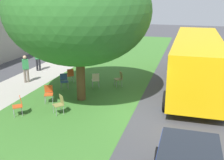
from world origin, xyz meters
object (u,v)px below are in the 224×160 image
chair_3 (96,79)px  school_bus (197,57)px  pedestrian_0 (38,58)px  pedestrian_1 (26,68)px  chair_2 (119,78)px  chair_1 (49,93)px  chair_0 (60,103)px  chair_6 (70,74)px  street_tree (78,11)px  chair_4 (19,104)px  chair_5 (64,80)px

chair_3 → school_bus: bearing=-72.0°
pedestrian_0 → pedestrian_1: same height
chair_2 → pedestrian_0: pedestrian_0 is taller
pedestrian_1 → school_bus: bearing=-78.7°
chair_1 → chair_2: 4.39m
pedestrian_0 → chair_0: bearing=-142.6°
chair_2 → chair_6: same height
chair_1 → pedestrian_0: bearing=35.2°
street_tree → chair_2: 4.86m
street_tree → chair_3: bearing=-3.1°
street_tree → chair_1: bearing=121.4°
chair_2 → chair_3: size_ratio=1.00×
chair_6 → pedestrian_0: 3.85m
chair_1 → school_bus: (4.54, -6.97, 1.24)m
chair_4 → chair_5: (3.88, -0.32, 0.00)m
chair_5 → chair_6: bearing=7.4°
pedestrian_0 → pedestrian_1: (-2.62, -0.73, 0.00)m
chair_5 → pedestrian_0: (3.05, 3.46, 0.41)m
pedestrian_0 → chair_5: bearing=-131.4°
chair_1 → chair_3: bearing=-28.3°
school_bus → chair_5: bearing=108.6°
chair_0 → chair_2: size_ratio=1.00×
chair_2 → chair_4: bearing=148.1°
chair_3 → school_bus: 5.89m
chair_2 → school_bus: school_bus is taller
chair_6 → pedestrian_0: size_ratio=0.52×
chair_3 → pedestrian_1: pedestrian_1 is taller
chair_1 → chair_6: same height
chair_4 → chair_6: (5.02, -0.17, 0.00)m
chair_2 → chair_3: (-0.67, 1.23, 0.00)m
pedestrian_1 → street_tree: bearing=-111.8°
chair_2 → chair_4: size_ratio=1.00×
chair_3 → chair_2: bearing=-61.4°
pedestrian_0 → street_tree: bearing=-130.7°
chair_1 → school_bus: 8.41m
pedestrian_0 → chair_2: bearing=-105.3°
chair_6 → chair_5: bearing=-172.6°
chair_1 → chair_2: same height
chair_0 → chair_2: bearing=-19.2°
chair_3 → pedestrian_0: 5.70m
chair_3 → chair_5: (-0.63, 1.69, 0.00)m
chair_2 → chair_5: 3.20m
chair_2 → chair_5: size_ratio=1.00×
street_tree → pedestrian_1: street_tree is taller
chair_2 → chair_5: bearing=114.1°
chair_3 → chair_4: same height
chair_3 → chair_5: size_ratio=1.00×
street_tree → pedestrian_1: bearing=68.2°
chair_5 → pedestrian_1: 2.79m
chair_4 → pedestrian_1: (4.32, 2.42, 0.41)m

